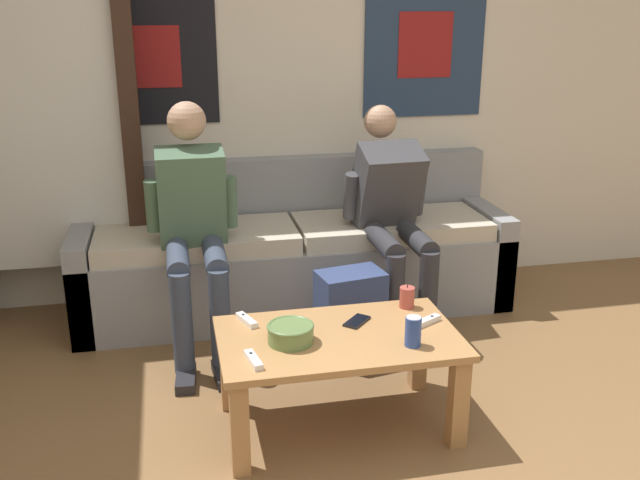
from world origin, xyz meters
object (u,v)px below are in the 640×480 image
object	(u,v)px
couch	(294,258)
person_seated_teen	(392,210)
coffee_table	(338,353)
cell_phone	(357,321)
ceramic_bowl	(291,332)
game_controller_far_center	(253,360)
backpack	(351,317)
game_controller_near_left	(247,320)
game_controller_near_right	(427,321)
pillar_candle	(407,297)
drink_can_blue	(413,331)
person_seated_adult	(193,219)

from	to	relation	value
couch	person_seated_teen	size ratio (longest dim) A/B	2.08
coffee_table	cell_phone	bearing A→B (deg)	44.45
ceramic_bowl	person_seated_teen	bearing A→B (deg)	53.38
couch	game_controller_far_center	world-z (taller)	couch
backpack	cell_phone	world-z (taller)	backpack
game_controller_near_left	game_controller_near_right	world-z (taller)	same
pillar_candle	game_controller_near_left	size ratio (longest dim) A/B	0.73
backpack	game_controller_far_center	bearing A→B (deg)	-127.41
backpack	game_controller_near_right	bearing A→B (deg)	-72.25
game_controller_far_center	backpack	bearing A→B (deg)	52.59
ceramic_bowl	cell_phone	size ratio (longest dim) A/B	1.33
drink_can_blue	person_seated_teen	bearing A→B (deg)	76.93
game_controller_near_right	cell_phone	world-z (taller)	game_controller_near_right
couch	game_controller_near_right	size ratio (longest dim) A/B	17.32
person_seated_adult	couch	bearing A→B (deg)	33.43
backpack	game_controller_near_left	bearing A→B (deg)	-144.79
person_seated_adult	person_seated_teen	world-z (taller)	person_seated_adult
cell_phone	pillar_candle	bearing A→B (deg)	22.65
person_seated_adult	cell_phone	size ratio (longest dim) A/B	8.70
drink_can_blue	cell_phone	size ratio (longest dim) A/B	0.86
ceramic_bowl	game_controller_near_right	size ratio (longest dim) A/B	1.34
person_seated_teen	game_controller_near_right	distance (m)	0.97
coffee_table	backpack	xyz separation A→B (m)	(0.21, 0.60, -0.13)
person_seated_teen	ceramic_bowl	bearing A→B (deg)	-126.62
couch	drink_can_blue	xyz separation A→B (m)	(0.23, -1.44, 0.18)
pillar_candle	game_controller_near_left	xyz separation A→B (m)	(-0.72, -0.01, -0.04)
ceramic_bowl	game_controller_near_left	size ratio (longest dim) A/B	1.31
backpack	person_seated_teen	bearing A→B (deg)	48.82
pillar_candle	cell_phone	world-z (taller)	pillar_candle
ceramic_bowl	pillar_candle	world-z (taller)	pillar_candle
pillar_candle	person_seated_teen	bearing A→B (deg)	77.94
pillar_candle	game_controller_near_right	world-z (taller)	pillar_candle
person_seated_adult	person_seated_teen	bearing A→B (deg)	2.83
person_seated_adult	drink_can_blue	world-z (taller)	person_seated_adult
coffee_table	game_controller_near_left	distance (m)	0.42
drink_can_blue	game_controller_near_left	size ratio (longest dim) A/B	0.85
coffee_table	game_controller_near_left	size ratio (longest dim) A/B	6.76
pillar_candle	backpack	bearing A→B (deg)	111.71
coffee_table	drink_can_blue	world-z (taller)	drink_can_blue
game_controller_near_right	drink_can_blue	bearing A→B (deg)	-125.11
person_seated_adult	pillar_candle	world-z (taller)	person_seated_adult
ceramic_bowl	drink_can_blue	distance (m)	0.49
coffee_table	game_controller_near_left	xyz separation A→B (m)	(-0.36, 0.20, 0.09)
pillar_candle	cell_phone	xyz separation A→B (m)	(-0.26, -0.11, -0.04)
ceramic_bowl	game_controller_near_right	distance (m)	0.60
game_controller_far_center	ceramic_bowl	bearing A→B (deg)	39.83
coffee_table	game_controller_near_right	world-z (taller)	game_controller_near_right
ceramic_bowl	drink_can_blue	bearing A→B (deg)	-15.39
couch	cell_phone	distance (m)	1.19
drink_can_blue	game_controller_near_left	xyz separation A→B (m)	(-0.62, 0.35, -0.05)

